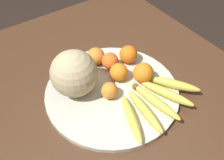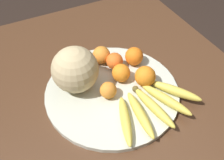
% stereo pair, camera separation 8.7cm
% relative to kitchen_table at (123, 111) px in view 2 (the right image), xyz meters
% --- Properties ---
extents(kitchen_table, '(1.24, 0.95, 0.72)m').
position_rel_kitchen_table_xyz_m(kitchen_table, '(0.00, 0.00, 0.00)').
color(kitchen_table, '#4C301E').
rests_on(kitchen_table, ground_plane).
extents(fruit_bowl, '(0.47, 0.47, 0.02)m').
position_rel_kitchen_table_xyz_m(fruit_bowl, '(-0.02, -0.04, 0.11)').
color(fruit_bowl, beige).
rests_on(fruit_bowl, kitchen_table).
extents(melon, '(0.16, 0.16, 0.16)m').
position_rel_kitchen_table_xyz_m(melon, '(-0.10, -0.14, 0.20)').
color(melon, '#C6B284').
rests_on(melon, fruit_bowl).
extents(banana_bunch, '(0.21, 0.32, 0.03)m').
position_rel_kitchen_table_xyz_m(banana_bunch, '(0.11, 0.05, 0.13)').
color(banana_bunch, brown).
rests_on(banana_bunch, fruit_bowl).
extents(orange_front_left, '(0.07, 0.07, 0.07)m').
position_rel_kitchen_table_xyz_m(orange_front_left, '(-0.17, -0.01, 0.15)').
color(orange_front_left, orange).
rests_on(orange_front_left, fruit_bowl).
extents(orange_front_right, '(0.07, 0.07, 0.07)m').
position_rel_kitchen_table_xyz_m(orange_front_right, '(-0.06, 0.02, 0.15)').
color(orange_front_right, orange).
rests_on(orange_front_right, fruit_bowl).
extents(orange_mid_center, '(0.07, 0.07, 0.07)m').
position_rel_kitchen_table_xyz_m(orange_mid_center, '(-0.11, 0.10, 0.15)').
color(orange_mid_center, orange).
rests_on(orange_mid_center, fruit_bowl).
extents(orange_back_left, '(0.06, 0.06, 0.06)m').
position_rel_kitchen_table_xyz_m(orange_back_left, '(-0.01, -0.06, 0.14)').
color(orange_back_left, orange).
rests_on(orange_back_left, fruit_bowl).
extents(orange_back_right, '(0.07, 0.07, 0.07)m').
position_rel_kitchen_table_xyz_m(orange_back_right, '(-0.00, 0.08, 0.15)').
color(orange_back_right, orange).
rests_on(orange_back_right, fruit_bowl).
extents(orange_top_small, '(0.06, 0.06, 0.06)m').
position_rel_kitchen_table_xyz_m(orange_top_small, '(-0.12, 0.03, 0.15)').
color(orange_top_small, orange).
rests_on(orange_top_small, fruit_bowl).
extents(orange_side_extra, '(0.06, 0.06, 0.06)m').
position_rel_kitchen_table_xyz_m(orange_side_extra, '(-0.17, -0.07, 0.15)').
color(orange_side_extra, orange).
rests_on(orange_side_extra, fruit_bowl).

